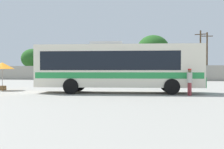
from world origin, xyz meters
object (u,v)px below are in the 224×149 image
at_px(parked_car_rightmost_dark_blue, 179,76).
at_px(roadside_tree_right, 153,54).
at_px(parked_car_second_black, 95,76).
at_px(parked_car_leftmost_grey, 57,76).
at_px(coach_bus_cream_green, 117,66).
at_px(utility_pole_far, 207,55).
at_px(utility_pole_near, 200,54).
at_px(roadside_tree_midright, 153,49).
at_px(attendant_by_bus_door, 190,80).
at_px(vendor_umbrella_near_gate_orange, 2,67).
at_px(roadside_tree_midleft, 72,57).
at_px(parked_car_third_grey, 131,76).
at_px(roadside_tree_left, 33,59).

height_order(parked_car_rightmost_dark_blue, roadside_tree_right, roadside_tree_right).
distance_m(parked_car_second_black, parked_car_rightmost_dark_blue, 11.92).
bearing_deg(parked_car_leftmost_grey, coach_bus_cream_green, -57.20).
bearing_deg(roadside_tree_right, utility_pole_far, -26.69).
xyz_separation_m(utility_pole_near, utility_pole_far, (1.05, 0.43, -0.13)).
height_order(roadside_tree_midright, roadside_tree_right, roadside_tree_midright).
xyz_separation_m(attendant_by_bus_door, vendor_umbrella_near_gate_orange, (-14.29, 1.86, 0.93)).
xyz_separation_m(parked_car_leftmost_grey, utility_pole_near, (21.38, 6.23, 3.31)).
height_order(vendor_umbrella_near_gate_orange, utility_pole_near, utility_pole_near).
bearing_deg(roadside_tree_right, roadside_tree_midright, -88.42).
relative_size(utility_pole_near, roadside_tree_midleft, 1.29).
bearing_deg(utility_pole_far, utility_pole_near, -157.55).
xyz_separation_m(coach_bus_cream_green, parked_car_third_grey, (-1.74, 20.52, -1.10)).
distance_m(attendant_by_bus_door, parked_car_second_black, 24.10).
xyz_separation_m(parked_car_rightmost_dark_blue, utility_pole_far, (4.58, 5.99, 3.20)).
height_order(coach_bus_cream_green, parked_car_second_black, coach_bus_cream_green).
distance_m(parked_car_second_black, roadside_tree_left, 17.31).
height_order(attendant_by_bus_door, roadside_tree_right, roadside_tree_right).
height_order(vendor_umbrella_near_gate_orange, parked_car_rightmost_dark_blue, vendor_umbrella_near_gate_orange).
height_order(attendant_by_bus_door, vendor_umbrella_near_gate_orange, vendor_umbrella_near_gate_orange).
relative_size(utility_pole_near, roadside_tree_left, 1.39).
height_order(parked_car_third_grey, roadside_tree_left, roadside_tree_left).
bearing_deg(attendant_by_bus_door, vendor_umbrella_near_gate_orange, 172.57).
bearing_deg(vendor_umbrella_near_gate_orange, parked_car_leftmost_grey, 100.19).
relative_size(coach_bus_cream_green, roadside_tree_midright, 1.53).
bearing_deg(utility_pole_far, coach_bus_cream_green, -109.63).
bearing_deg(parked_car_leftmost_grey, attendant_by_bus_door, -50.02).
height_order(vendor_umbrella_near_gate_orange, parked_car_leftmost_grey, vendor_umbrella_near_gate_orange).
bearing_deg(roadside_tree_midleft, parked_car_third_grey, -37.97).
distance_m(parked_car_rightmost_dark_blue, roadside_tree_left, 27.78).
relative_size(attendant_by_bus_door, roadside_tree_left, 0.30).
xyz_separation_m(utility_pole_far, roadside_tree_left, (-30.99, 2.06, -0.17)).
distance_m(parked_car_second_black, utility_pole_near, 17.03).
relative_size(attendant_by_bus_door, parked_car_leftmost_grey, 0.40).
bearing_deg(parked_car_rightmost_dark_blue, utility_pole_near, 57.56).
bearing_deg(roadside_tree_right, utility_pole_near, -32.20).
bearing_deg(parked_car_leftmost_grey, roadside_tree_right, 38.55).
relative_size(parked_car_rightmost_dark_blue, roadside_tree_left, 0.81).
height_order(coach_bus_cream_green, roadside_tree_left, roadside_tree_left).
relative_size(attendant_by_bus_door, parked_car_second_black, 0.41).
distance_m(roadside_tree_left, roadside_tree_midleft, 7.38).
relative_size(parked_car_leftmost_grey, roadside_tree_right, 0.64).
distance_m(vendor_umbrella_near_gate_orange, roadside_tree_right, 32.15).
bearing_deg(utility_pole_near, vendor_umbrella_near_gate_orange, -125.00).
bearing_deg(roadside_tree_right, roadside_tree_left, -174.21).
height_order(attendant_by_bus_door, roadside_tree_left, roadside_tree_left).
relative_size(parked_car_leftmost_grey, roadside_tree_midright, 0.55).
bearing_deg(parked_car_leftmost_grey, roadside_tree_midleft, 97.50).
relative_size(parked_car_rightmost_dark_blue, roadside_tree_midright, 0.60).
relative_size(attendant_by_bus_door, parked_car_third_grey, 0.37).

